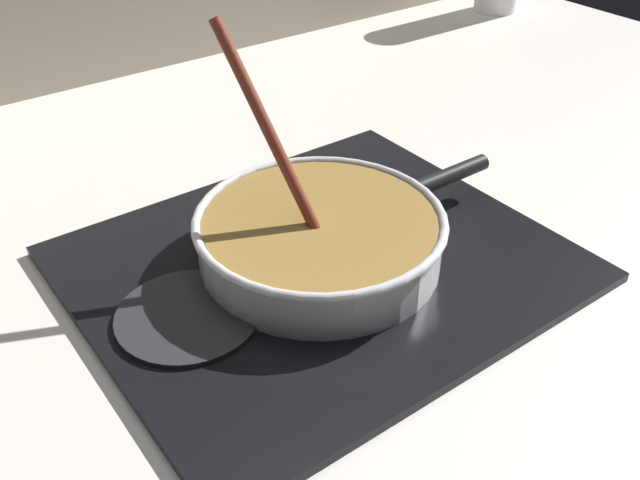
{
  "coord_description": "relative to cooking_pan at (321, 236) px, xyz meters",
  "views": [
    {
      "loc": [
        -0.38,
        -0.5,
        0.52
      ],
      "look_at": [
        0.03,
        0.06,
        0.04
      ],
      "focal_mm": 39.83,
      "sensor_mm": 36.0,
      "label": 1
    }
  ],
  "objects": [
    {
      "name": "ground",
      "position": [
        -0.03,
        -0.06,
        -0.07
      ],
      "size": [
        2.4,
        1.6,
        0.04
      ],
      "primitive_type": "cube",
      "color": "beige"
    },
    {
      "name": "hob_plate",
      "position": [
        -0.0,
        -0.0,
        -0.04
      ],
      "size": [
        0.56,
        0.48,
        0.01
      ],
      "primitive_type": "cube",
      "color": "black",
      "rests_on": "ground"
    },
    {
      "name": "burner_ring",
      "position": [
        -0.0,
        -0.0,
        -0.03
      ],
      "size": [
        0.2,
        0.2,
        0.01
      ],
      "primitive_type": "torus",
      "color": "#592D0C",
      "rests_on": "hob_plate"
    },
    {
      "name": "spare_burner",
      "position": [
        -0.18,
        -0.0,
        -0.03
      ],
      "size": [
        0.16,
        0.16,
        0.01
      ],
      "primitive_type": "cylinder",
      "color": "#262628",
      "rests_on": "hob_plate"
    },
    {
      "name": "cooking_pan",
      "position": [
        0.0,
        0.0,
        0.0
      ],
      "size": [
        0.43,
        0.3,
        0.28
      ],
      "color": "silver",
      "rests_on": "hob_plate"
    }
  ]
}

